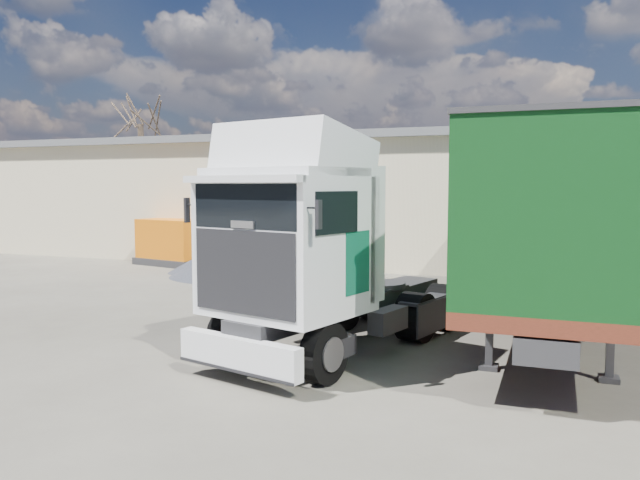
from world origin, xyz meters
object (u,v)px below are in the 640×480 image
(panel_van, at_px, (278,248))
(orange_skip, at_px, (174,245))
(bare_tree, at_px, (140,109))
(tractor_unit, at_px, (315,262))
(box_trailer, at_px, (554,212))

(panel_van, height_order, orange_skip, orange_skip)
(bare_tree, bearing_deg, orange_skip, -48.37)
(bare_tree, relative_size, tractor_unit, 1.41)
(panel_van, bearing_deg, tractor_unit, -43.15)
(box_trailer, distance_m, orange_skip, 16.05)
(tractor_unit, relative_size, orange_skip, 2.04)
(tractor_unit, relative_size, box_trailer, 0.52)
(tractor_unit, bearing_deg, panel_van, 133.23)
(bare_tree, xyz_separation_m, panel_van, (14.22, -10.89, -7.04))
(box_trailer, xyz_separation_m, panel_van, (-9.80, 6.03, -1.75))
(tractor_unit, distance_m, panel_van, 12.08)
(bare_tree, distance_m, tractor_unit, 29.93)
(box_trailer, bearing_deg, bare_tree, 145.05)
(bare_tree, bearing_deg, tractor_unit, -47.25)
(tractor_unit, relative_size, panel_van, 1.52)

